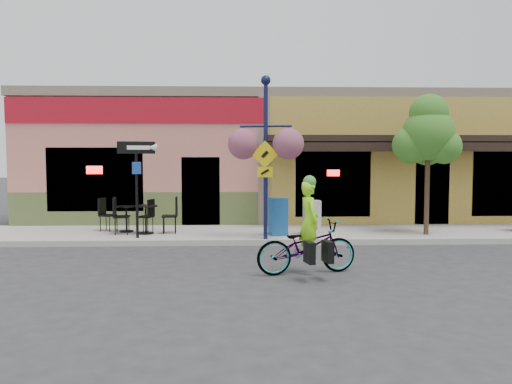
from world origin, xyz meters
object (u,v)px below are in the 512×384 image
one_way_sign (137,190)px  newspaper_box_blue (278,217)px  street_tree (428,164)px  cyclist_rider (309,234)px  newspaper_box_grey (312,218)px  lamp_post (266,158)px  building (284,158)px  bicycle (307,247)px

one_way_sign → newspaper_box_blue: size_ratio=2.48×
street_tree → cyclist_rider: bearing=-134.2°
cyclist_rider → newspaper_box_grey: size_ratio=1.66×
lamp_post → street_tree: bearing=19.5°
newspaper_box_grey → lamp_post: bearing=-157.7°
lamp_post → building: bearing=92.3°
bicycle → cyclist_rider: cyclist_rider is taller
lamp_post → newspaper_box_grey: bearing=36.5°
bicycle → one_way_sign: size_ratio=0.79×
cyclist_rider → building: bearing=-14.6°
cyclist_rider → newspaper_box_blue: 3.95m
lamp_post → newspaper_box_blue: bearing=71.0°
newspaper_box_blue → street_tree: street_tree is taller
cyclist_rider → street_tree: street_tree is taller
building → cyclist_rider: (-0.40, -10.14, -1.46)m
newspaper_box_blue → cyclist_rider: bearing=-97.6°
building → bicycle: size_ratio=8.97×
bicycle → lamp_post: lamp_post is taller
bicycle → street_tree: (3.88, 3.94, 1.58)m
building → newspaper_box_grey: building is taller
bicycle → newspaper_box_grey: newspaper_box_grey is taller
building → one_way_sign: 8.00m
one_way_sign → building: bearing=40.0°
bicycle → cyclist_rider: 0.26m
bicycle → cyclist_rider: size_ratio=1.28×
building → lamp_post: size_ratio=4.27×
one_way_sign → newspaper_box_grey: (4.72, 0.33, -0.80)m
lamp_post → street_tree: 4.57m
bicycle → newspaper_box_blue: (-0.26, 3.94, 0.13)m
newspaper_box_grey → street_tree: size_ratio=0.24×
bicycle → one_way_sign: (-4.04, 3.58, 0.90)m
street_tree → bicycle: bearing=-134.6°
one_way_sign → newspaper_box_grey: one_way_sign is taller
newspaper_box_blue → street_tree: (4.14, 0.00, 1.45)m
newspaper_box_grey → street_tree: street_tree is taller
cyclist_rider → bicycle: bearing=77.7°
bicycle → one_way_sign: 5.47m
one_way_sign → street_tree: size_ratio=0.65×
one_way_sign → bicycle: bearing=-57.1°
cyclist_rider → lamp_post: 3.68m
one_way_sign → lamp_post: bearing=-20.4°
newspaper_box_blue → street_tree: 4.39m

